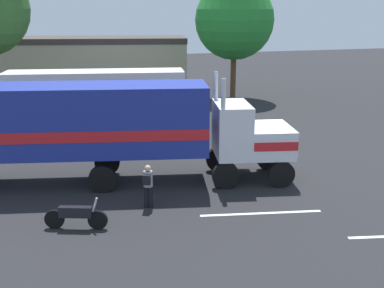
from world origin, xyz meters
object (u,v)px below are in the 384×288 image
person_bystander (148,185)px  motorcycle (76,215)px  tree_left (234,20)px  parked_bus (96,92)px  semi_truck (105,124)px

person_bystander → motorcycle: (-2.67, -1.03, -0.41)m
person_bystander → motorcycle: size_ratio=0.81×
motorcycle → person_bystander: bearing=21.1°
motorcycle → tree_left: tree_left is taller
parked_bus → tree_left: bearing=26.2°
semi_truck → tree_left: 21.19m
semi_truck → person_bystander: (1.04, -3.12, -1.63)m
semi_truck → tree_left: bearing=52.9°
person_bystander → tree_left: (11.53, 19.76, 5.40)m
semi_truck → tree_left: tree_left is taller
semi_truck → person_bystander: bearing=-71.5°
semi_truck → motorcycle: bearing=-111.4°
person_bystander → tree_left: bearing=59.7°
person_bystander → parked_bus: (-0.18, 14.00, 1.17)m
person_bystander → tree_left: tree_left is taller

